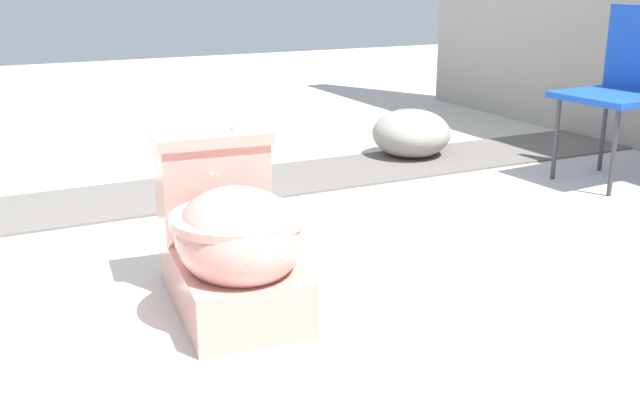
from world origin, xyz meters
The scene contains 5 objects.
ground_plane centered at (0.00, 0.00, 0.00)m, with size 14.00×14.00×0.00m, color beige.
gravel_strip centered at (-1.30, 0.50, 0.01)m, with size 0.56×8.00×0.01m, color #605B56.
toilet centered at (-0.04, 0.26, 0.22)m, with size 0.66×0.43×0.52m.
folding_chair_left centered at (-0.58, 2.47, 0.51)m, with size 0.47×0.47×0.83m.
boulder_near centered at (-1.44, 1.82, 0.13)m, with size 0.46×0.43×0.26m, color gray.
Camera 1 is at (1.96, -0.44, 0.98)m, focal length 42.00 mm.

